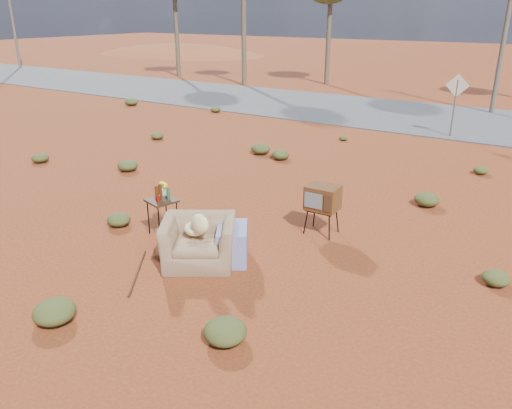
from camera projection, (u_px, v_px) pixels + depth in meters
The scene contains 11 objects.
ground at pixel (210, 259), 9.04m from camera, with size 140.00×140.00×0.00m, color brown.
highway at pixel (429, 118), 20.81m from camera, with size 140.00×7.00×0.04m, color #565659.
dirt_mound at pixel (180, 54), 50.77m from camera, with size 26.00×18.00×2.00m, color brown.
armchair at pixel (205, 236), 8.75m from camera, with size 1.62×1.58×1.10m.
tv_unit at pixel (323, 198), 9.83m from camera, with size 0.63×0.51×1.00m.
side_table at pixel (162, 198), 9.81m from camera, with size 0.64×0.64×1.04m.
rusty_bar at pixel (137, 272), 8.54m from camera, with size 0.04×0.04×1.57m, color #4C2814.
road_sign at pixel (456, 94), 17.16m from camera, with size 0.78×0.06×2.19m.
utility_pole_west at pixel (11, 11), 37.32m from camera, with size 1.40×0.20×8.00m.
utility_pole_center at pixel (509, 12), 20.26m from camera, with size 1.40×0.20×8.00m.
scrub_patch at pixel (289, 179), 12.87m from camera, with size 17.49×8.07×0.33m.
Camera 1 is at (5.04, -6.35, 4.21)m, focal length 35.00 mm.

